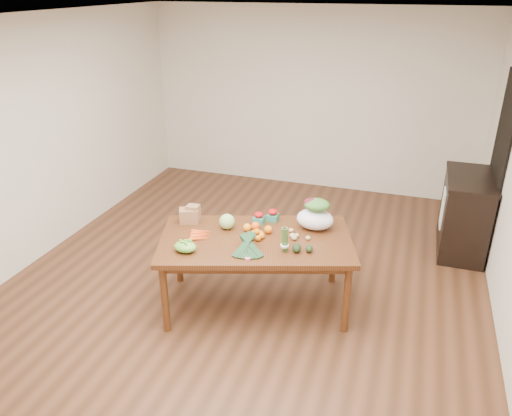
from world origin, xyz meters
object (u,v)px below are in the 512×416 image
(mandarin_cluster, at_px, (257,233))
(salad_bag, at_px, (315,216))
(cabinet, at_px, (464,214))
(cabbage, at_px, (227,222))
(dining_table, at_px, (256,272))
(paper_bag, at_px, (189,214))
(kale_bunch, at_px, (248,246))
(asparagus_bundle, at_px, (285,239))

(mandarin_cluster, xyz_separation_m, salad_bag, (0.49, 0.36, 0.09))
(cabinet, relative_size, cabbage, 6.64)
(dining_table, distance_m, cabbage, 0.57)
(cabinet, bearing_deg, paper_bag, -147.62)
(paper_bag, distance_m, mandarin_cluster, 0.76)
(kale_bunch, bearing_deg, cabinet, 29.78)
(cabbage, relative_size, kale_bunch, 0.38)
(mandarin_cluster, bearing_deg, salad_bag, 36.56)
(cabinet, height_order, paper_bag, cabinet)
(paper_bag, bearing_deg, kale_bunch, -28.77)
(dining_table, height_order, cabbage, cabbage)
(cabbage, distance_m, asparagus_bundle, 0.72)
(salad_bag, bearing_deg, asparagus_bundle, -106.44)
(kale_bunch, bearing_deg, mandarin_cluster, 76.12)
(dining_table, bearing_deg, paper_bag, 153.05)
(salad_bag, bearing_deg, cabbage, -161.56)
(dining_table, bearing_deg, salad_bag, 19.91)
(cabbage, bearing_deg, dining_table, -17.54)
(dining_table, distance_m, paper_bag, 0.89)
(kale_bunch, distance_m, salad_bag, 0.83)
(cabinet, xyz_separation_m, paper_bag, (-2.75, -1.74, 0.37))
(dining_table, relative_size, mandarin_cluster, 10.11)
(salad_bag, bearing_deg, mandarin_cluster, -143.44)
(cabbage, bearing_deg, paper_bag, 178.27)
(paper_bag, distance_m, kale_bunch, 0.89)
(paper_bag, distance_m, salad_bag, 1.27)
(dining_table, xyz_separation_m, paper_bag, (-0.75, 0.12, 0.46))
(cabinet, bearing_deg, salad_bag, -135.50)
(asparagus_bundle, bearing_deg, mandarin_cluster, 132.73)
(dining_table, height_order, mandarin_cluster, mandarin_cluster)
(dining_table, xyz_separation_m, cabinet, (2.00, 1.86, 0.10))
(mandarin_cluster, xyz_separation_m, asparagus_bundle, (0.33, -0.18, 0.08))
(kale_bunch, bearing_deg, salad_bag, 38.19)
(asparagus_bundle, relative_size, salad_bag, 0.68)
(paper_bag, relative_size, kale_bunch, 0.63)
(cabinet, height_order, salad_bag, salad_bag)
(kale_bunch, bearing_deg, cabbage, 113.00)
(paper_bag, bearing_deg, cabbage, -1.73)
(paper_bag, height_order, asparagus_bundle, asparagus_bundle)
(cabbage, bearing_deg, asparagus_bundle, -22.02)
(dining_table, relative_size, asparagus_bundle, 7.28)
(asparagus_bundle, xyz_separation_m, salad_bag, (0.16, 0.54, 0.02))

